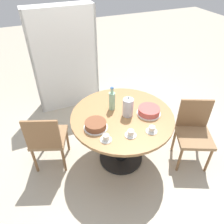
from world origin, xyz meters
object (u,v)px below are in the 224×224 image
object	(u,v)px
water_bottle	(112,100)
cup_a	(106,138)
chair_b	(47,138)
cup_c	(131,133)
cake_second	(96,125)
bookshelf	(66,62)
cake_main	(149,111)
coffee_pot	(128,107)
cup_b	(152,130)
chair_a	(194,132)

from	to	relation	value
water_bottle	cup_a	distance (m)	0.55
chair_b	cup_c	size ratio (longest dim) A/B	6.95
cake_second	cup_a	size ratio (longest dim) A/B	2.15
bookshelf	cake_main	bearing A→B (deg)	110.34
water_bottle	cake_main	bearing A→B (deg)	-35.55
coffee_pot	bookshelf	bearing A→B (deg)	103.21
water_bottle	cup_c	bearing A→B (deg)	-89.97
cake_second	cup_c	xyz separation A→B (m)	(0.30, -0.25, -0.01)
chair_b	bookshelf	distance (m)	1.46
water_bottle	cup_b	bearing A→B (deg)	-66.67
water_bottle	cup_a	world-z (taller)	water_bottle
chair_a	water_bottle	world-z (taller)	water_bottle
bookshelf	cup_b	distance (m)	1.99
chair_a	cup_c	size ratio (longest dim) A/B	6.95
chair_a	cup_a	size ratio (longest dim) A/B	6.95
cup_b	cup_c	xyz separation A→B (m)	(-0.23, 0.03, 0.00)
chair_a	cake_main	size ratio (longest dim) A/B	3.01
water_bottle	cake_main	world-z (taller)	water_bottle
water_bottle	cup_c	xyz separation A→B (m)	(0.00, -0.51, -0.09)
cup_c	chair_b	bearing A→B (deg)	143.64
coffee_pot	chair_a	bearing A→B (deg)	-21.17
chair_a	water_bottle	xyz separation A→B (m)	(-0.92, 0.49, 0.41)
cup_b	chair_a	bearing A→B (deg)	4.15
chair_a	cake_main	xyz separation A→B (m)	(-0.55, 0.23, 0.32)
water_bottle	cake_main	distance (m)	0.45
water_bottle	cake_second	xyz separation A→B (m)	(-0.30, -0.26, -0.08)
chair_b	water_bottle	bearing A→B (deg)	-165.82
water_bottle	chair_a	bearing A→B (deg)	-28.33
chair_a	cake_second	xyz separation A→B (m)	(-1.21, 0.24, 0.32)
chair_b	water_bottle	distance (m)	0.92
chair_b	cup_b	distance (m)	1.27
cup_c	cup_b	bearing A→B (deg)	-7.66
chair_a	cake_second	bearing A→B (deg)	-166.60
bookshelf	cake_main	xyz separation A→B (m)	(0.61, -1.65, -0.02)
bookshelf	coffee_pot	world-z (taller)	bookshelf
cup_a	chair_a	bearing A→B (deg)	-0.90
water_bottle	coffee_pot	bearing A→B (deg)	-56.87
cake_second	cup_c	size ratio (longest dim) A/B	2.15
chair_a	cup_a	world-z (taller)	chair_a
bookshelf	cake_second	distance (m)	1.65
cup_b	water_bottle	bearing A→B (deg)	113.33
cup_a	water_bottle	bearing A→B (deg)	60.96
chair_a	water_bottle	distance (m)	1.12
coffee_pot	cup_b	world-z (taller)	coffee_pot
chair_a	cup_a	bearing A→B (deg)	-156.51
chair_b	cup_a	distance (m)	0.85
chair_a	cup_a	distance (m)	1.22
chair_a	water_bottle	bearing A→B (deg)	176.06
cup_b	cup_c	size ratio (longest dim) A/B	1.00
cake_main	chair_b	bearing A→B (deg)	163.52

